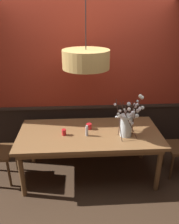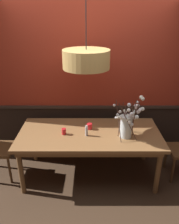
{
  "view_description": "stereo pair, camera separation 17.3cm",
  "coord_description": "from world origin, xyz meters",
  "views": [
    {
      "loc": [
        -0.18,
        -2.85,
        2.34
      ],
      "look_at": [
        0.0,
        0.0,
        1.07
      ],
      "focal_mm": 36.29,
      "sensor_mm": 36.0,
      "label": 1
    },
    {
      "loc": [
        -0.0,
        -2.85,
        2.34
      ],
      "look_at": [
        0.0,
        0.0,
        1.07
      ],
      "focal_mm": 36.29,
      "sensor_mm": 36.0,
      "label": 2
    }
  ],
  "objects": [
    {
      "name": "ground_plane",
      "position": [
        0.0,
        0.0,
        0.0
      ],
      "size": [
        24.0,
        24.0,
        0.0
      ],
      "primitive_type": "plane",
      "color": "#422D1E"
    },
    {
      "name": "back_wall",
      "position": [
        0.0,
        0.67,
        1.42
      ],
      "size": [
        4.82,
        0.14,
        2.86
      ],
      "color": "black",
      "rests_on": "ground"
    },
    {
      "name": "dining_table",
      "position": [
        0.0,
        0.0,
        0.66
      ],
      "size": [
        2.04,
        0.96,
        0.74
      ],
      "color": "olive",
      "rests_on": "ground"
    },
    {
      "name": "chair_far_side_left",
      "position": [
        -0.28,
        0.88,
        0.5
      ],
      "size": [
        0.48,
        0.46,
        0.87
      ],
      "color": "brown",
      "rests_on": "ground"
    },
    {
      "name": "chair_far_side_right",
      "position": [
        0.36,
        0.89,
        0.53
      ],
      "size": [
        0.47,
        0.42,
        0.94
      ],
      "color": "brown",
      "rests_on": "ground"
    },
    {
      "name": "vase_with_blossoms",
      "position": [
        0.52,
        -0.11,
        0.95
      ],
      "size": [
        0.44,
        0.41,
        0.57
      ],
      "color": "silver",
      "rests_on": "dining_table"
    },
    {
      "name": "candle_holder_nearer_center",
      "position": [
        0.0,
        0.11,
        0.79
      ],
      "size": [
        0.08,
        0.08,
        0.09
      ],
      "color": "red",
      "rests_on": "dining_table"
    },
    {
      "name": "candle_holder_nearer_edge",
      "position": [
        -0.36,
        -0.05,
        0.79
      ],
      "size": [
        0.07,
        0.07,
        0.09
      ],
      "color": "red",
      "rests_on": "dining_table"
    },
    {
      "name": "condiment_bottle",
      "position": [
        -0.04,
        -0.08,
        0.82
      ],
      "size": [
        0.04,
        0.04,
        0.16
      ],
      "color": "#ADADB2",
      "rests_on": "dining_table"
    },
    {
      "name": "pendant_lamp",
      "position": [
        -0.04,
        0.05,
        1.78
      ],
      "size": [
        0.61,
        0.61,
        1.2
      ],
      "color": "tan"
    }
  ]
}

